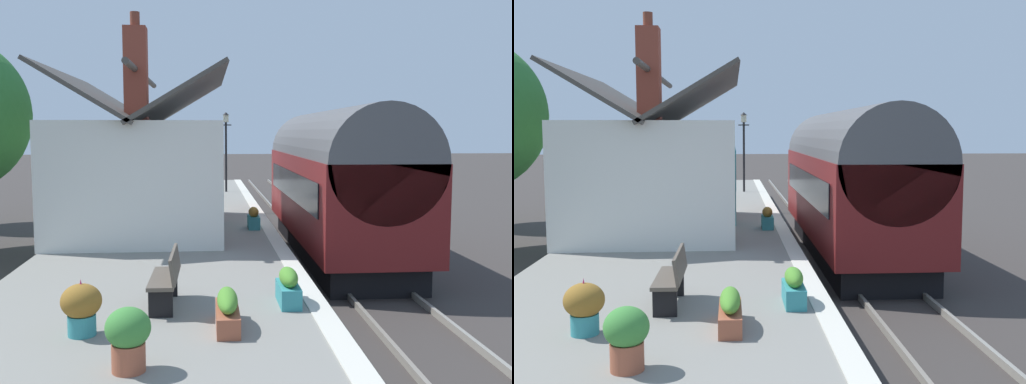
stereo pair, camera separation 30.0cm
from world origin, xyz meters
The scene contains 16 objects.
ground_plane centered at (0.00, 0.00, 0.00)m, with size 160.00×160.00×0.00m, color #383330.
platform centered at (0.00, 3.88, 0.47)m, with size 32.00×5.75×0.94m, color gray.
platform_edge_coping centered at (0.00, 1.18, 0.94)m, with size 32.00×0.36×0.02m, color beige.
rail_near centered at (0.00, -1.62, 0.07)m, with size 52.00×0.08×0.14m, color gray.
rail_far centered at (0.00, -0.18, 0.07)m, with size 52.00×0.08×0.14m, color gray.
train centered at (-0.44, -0.90, 2.22)m, with size 10.47×2.73×4.32m.
station_building centered at (-0.87, 4.66, 2.56)m, with size 7.17×4.53×5.69m.
bench_mid_platform centered at (-8.46, 3.55, 1.41)m, with size 1.40×0.45×0.88m.
bench_near_building centered at (7.11, 3.27, 1.41)m, with size 1.42×0.50×0.88m.
planter_bench_left centered at (-8.49, 1.64, 1.21)m, with size 0.86×0.32×0.58m.
planter_bench_right centered at (-10.99, 3.83, 1.35)m, with size 0.53×0.53×0.75m.
planter_edge_near centered at (-9.57, 2.65, 1.19)m, with size 1.10×0.32×0.54m.
planter_by_door centered at (4.66, 5.61, 1.20)m, with size 0.79×0.32×0.56m.
planter_edge_far centered at (-1.05, 1.60, 1.23)m, with size 0.74×0.32×0.61m.
planter_corner_building centered at (-9.71, 4.62, 1.34)m, with size 0.55×0.55×0.78m.
lamp_post_platform centered at (9.38, 2.04, 3.47)m, with size 0.32×0.50×3.62m.
Camera 2 is at (-17.67, 2.62, 3.68)m, focal length 41.54 mm.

